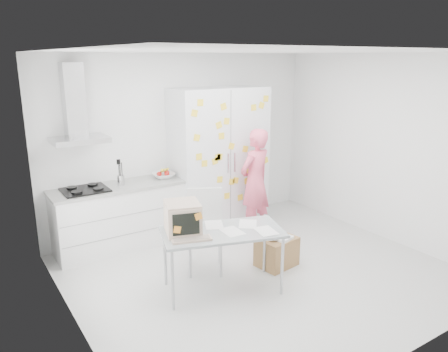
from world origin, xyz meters
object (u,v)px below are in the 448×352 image
person (255,182)px  desk (198,225)px  cardboard_box (277,251)px  chair (205,225)px

person → desk: (-1.61, -1.07, 0.01)m
cardboard_box → desk: bearing=-179.5°
cardboard_box → chair: bearing=150.5°
desk → cardboard_box: desk is taller
person → chair: size_ratio=1.57×
desk → chair: (0.37, 0.47, -0.24)m
chair → cardboard_box: (0.81, -0.46, -0.39)m
desk → chair: bearing=69.7°
person → cardboard_box: bearing=53.2°
person → desk: size_ratio=1.08×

